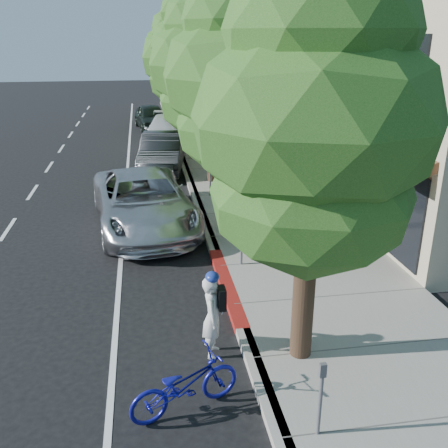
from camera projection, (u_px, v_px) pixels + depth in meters
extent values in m
plane|color=black|center=(234.00, 310.00, 11.19)|extent=(120.00, 120.00, 0.00)
cube|color=gray|center=(256.00, 195.00, 18.89)|extent=(4.60, 56.00, 0.15)
cube|color=#9E998E|center=(196.00, 198.00, 18.54)|extent=(0.30, 56.00, 0.15)
cube|color=maroon|center=(227.00, 286.00, 12.09)|extent=(0.32, 4.00, 0.15)
cube|color=#B4A78B|center=(345.00, 77.00, 27.97)|extent=(10.00, 36.00, 7.00)
cylinder|color=black|center=(303.00, 300.00, 9.03)|extent=(0.40, 0.40, 2.57)
ellipsoid|color=#1B4915|center=(310.00, 194.00, 8.31)|extent=(3.42, 3.42, 2.74)
ellipsoid|color=#1B4915|center=(315.00, 119.00, 7.86)|extent=(4.03, 4.03, 3.22)
ellipsoid|color=#1B4915|center=(321.00, 29.00, 7.39)|extent=(3.02, 3.02, 2.42)
cylinder|color=black|center=(240.00, 197.00, 14.54)|extent=(0.40, 0.40, 2.68)
ellipsoid|color=#1B4915|center=(241.00, 124.00, 13.78)|extent=(3.69, 3.69, 2.96)
ellipsoid|color=#1B4915|center=(242.00, 76.00, 13.32)|extent=(4.35, 4.35, 3.48)
ellipsoid|color=#1B4915|center=(243.00, 20.00, 12.82)|extent=(3.26, 3.26, 2.61)
cylinder|color=black|center=(212.00, 152.00, 20.07)|extent=(0.40, 0.40, 2.67)
ellipsoid|color=#1B4915|center=(212.00, 99.00, 19.32)|extent=(4.15, 4.15, 3.32)
ellipsoid|color=#1B4915|center=(211.00, 64.00, 18.86)|extent=(4.88, 4.88, 3.91)
ellipsoid|color=#1B4915|center=(211.00, 25.00, 18.37)|extent=(3.66, 3.66, 2.93)
cylinder|color=black|center=(196.00, 124.00, 25.55)|extent=(0.40, 0.40, 2.94)
ellipsoid|color=#1B4915|center=(195.00, 77.00, 24.73)|extent=(3.74, 3.74, 2.99)
ellipsoid|color=#1B4915|center=(194.00, 47.00, 24.22)|extent=(4.40, 4.40, 3.52)
ellipsoid|color=#1B4915|center=(194.00, 13.00, 23.68)|extent=(3.30, 3.30, 2.64)
cylinder|color=black|center=(186.00, 111.00, 31.16)|extent=(0.40, 0.40, 2.53)
ellipsoid|color=#1B4915|center=(185.00, 78.00, 30.45)|extent=(4.46, 4.46, 3.57)
ellipsoid|color=#1B4915|center=(184.00, 57.00, 30.01)|extent=(5.25, 5.25, 4.20)
ellipsoid|color=#1B4915|center=(183.00, 34.00, 29.54)|extent=(3.94, 3.94, 3.15)
cylinder|color=black|center=(178.00, 98.00, 36.65)|extent=(0.40, 0.40, 2.72)
ellipsoid|color=#1B4915|center=(177.00, 68.00, 35.89)|extent=(4.02, 4.02, 3.22)
ellipsoid|color=#1B4915|center=(177.00, 48.00, 35.42)|extent=(4.73, 4.73, 3.78)
ellipsoid|color=#1B4915|center=(176.00, 27.00, 34.92)|extent=(3.55, 3.55, 2.84)
imported|color=silver|center=(213.00, 317.00, 9.38)|extent=(0.50, 0.66, 1.63)
imported|color=#161798|center=(185.00, 385.00, 8.04)|extent=(2.02, 1.29, 1.00)
imported|color=silver|center=(144.00, 201.00, 15.67)|extent=(3.63, 6.51, 1.72)
imported|color=black|center=(162.00, 152.00, 22.30)|extent=(2.41, 5.22, 1.66)
imported|color=white|center=(167.00, 132.00, 26.84)|extent=(3.07, 5.99, 1.66)
imported|color=black|center=(151.00, 117.00, 32.15)|extent=(2.39, 4.70, 1.53)
imported|color=black|center=(269.00, 184.00, 17.09)|extent=(1.00, 0.98, 1.63)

